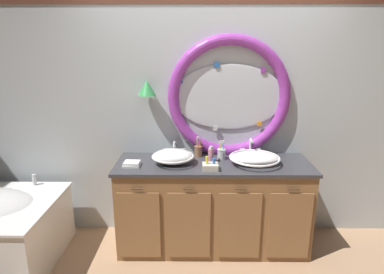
# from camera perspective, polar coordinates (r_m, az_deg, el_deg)

# --- Properties ---
(ground_plane) EXTENTS (14.00, 14.00, 0.00)m
(ground_plane) POSITION_cam_1_polar(r_m,az_deg,el_deg) (3.22, 3.45, -20.74)
(ground_plane) COLOR tan
(back_wall_assembly) EXTENTS (6.40, 0.26, 2.60)m
(back_wall_assembly) POSITION_cam_1_polar(r_m,az_deg,el_deg) (3.23, 3.62, 5.10)
(back_wall_assembly) COLOR silver
(back_wall_assembly) RESTS_ON ground_plane
(vanity_counter) EXTENTS (1.81, 0.62, 0.86)m
(vanity_counter) POSITION_cam_1_polar(r_m,az_deg,el_deg) (3.21, 3.65, -11.74)
(vanity_counter) COLOR olive
(vanity_counter) RESTS_ON ground_plane
(sink_basin_left) EXTENTS (0.39, 0.39, 0.14)m
(sink_basin_left) POSITION_cam_1_polar(r_m,az_deg,el_deg) (2.99, -3.37, -3.44)
(sink_basin_left) COLOR white
(sink_basin_left) RESTS_ON vanity_counter
(sink_basin_right) EXTENTS (0.47, 0.47, 0.11)m
(sink_basin_right) POSITION_cam_1_polar(r_m,az_deg,el_deg) (3.04, 10.94, -3.63)
(sink_basin_right) COLOR white
(sink_basin_right) RESTS_ON vanity_counter
(faucet_set_left) EXTENTS (0.23, 0.15, 0.15)m
(faucet_set_left) POSITION_cam_1_polar(r_m,az_deg,el_deg) (3.21, -3.10, -2.23)
(faucet_set_left) COLOR silver
(faucet_set_left) RESTS_ON vanity_counter
(faucet_set_right) EXTENTS (0.21, 0.13, 0.18)m
(faucet_set_right) POSITION_cam_1_polar(r_m,az_deg,el_deg) (3.25, 10.22, -2.08)
(faucet_set_right) COLOR silver
(faucet_set_right) RESTS_ON vanity_counter
(toothbrush_holder_left) EXTENTS (0.08, 0.08, 0.21)m
(toothbrush_holder_left) POSITION_cam_1_polar(r_m,az_deg,el_deg) (3.18, 1.11, -2.37)
(toothbrush_holder_left) COLOR #996647
(toothbrush_holder_left) RESTS_ON vanity_counter
(toothbrush_holder_right) EXTENTS (0.08, 0.08, 0.19)m
(toothbrush_holder_right) POSITION_cam_1_polar(r_m,az_deg,el_deg) (3.11, 5.19, -2.93)
(toothbrush_holder_right) COLOR silver
(toothbrush_holder_right) RESTS_ON vanity_counter
(soap_dispenser) EXTENTS (0.06, 0.06, 0.16)m
(soap_dispenser) POSITION_cam_1_polar(r_m,az_deg,el_deg) (3.02, 3.36, -3.16)
(soap_dispenser) COLOR pink
(soap_dispenser) RESTS_ON vanity_counter
(folded_hand_towel) EXTENTS (0.15, 0.13, 0.04)m
(folded_hand_towel) POSITION_cam_1_polar(r_m,az_deg,el_deg) (2.99, -10.52, -4.67)
(folded_hand_towel) COLOR white
(folded_hand_towel) RESTS_ON vanity_counter
(toiletry_basket) EXTENTS (0.14, 0.11, 0.12)m
(toiletry_basket) POSITION_cam_1_polar(r_m,az_deg,el_deg) (2.85, 3.22, -5.18)
(toiletry_basket) COLOR beige
(toiletry_basket) RESTS_ON vanity_counter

